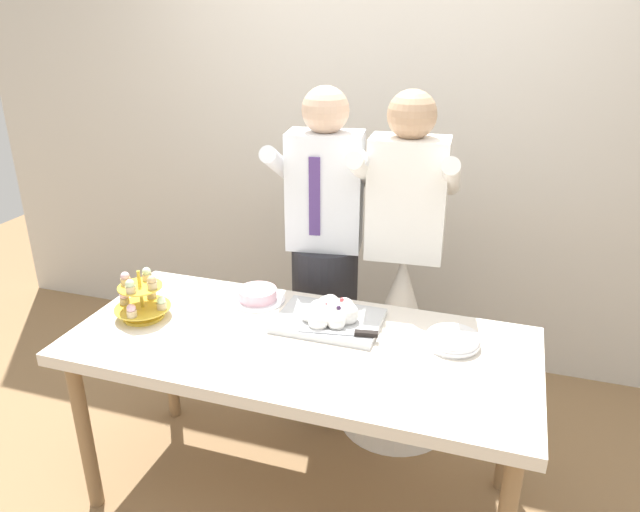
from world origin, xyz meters
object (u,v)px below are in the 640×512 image
(main_cake_tray, at_px, (330,315))
(person_groom, at_px, (325,279))
(dessert_table, at_px, (300,357))
(plate_stack, at_px, (453,341))
(cupcake_stand, at_px, (142,299))
(person_bride, at_px, (400,320))
(round_cake, at_px, (258,296))

(main_cake_tray, bearing_deg, person_groom, 110.32)
(main_cake_tray, bearing_deg, dessert_table, -114.29)
(dessert_table, xyz_separation_m, plate_stack, (0.57, 0.15, 0.10))
(cupcake_stand, height_order, person_bride, person_bride)
(round_cake, xyz_separation_m, person_groom, (0.19, 0.37, -0.05))
(dessert_table, distance_m, round_cake, 0.40)
(person_groom, bearing_deg, person_bride, -0.17)
(dessert_table, bearing_deg, person_bride, 66.02)
(main_cake_tray, distance_m, plate_stack, 0.49)
(cupcake_stand, bearing_deg, round_cake, 35.76)
(plate_stack, xyz_separation_m, person_groom, (-0.67, 0.48, -0.05))
(main_cake_tray, distance_m, person_bride, 0.56)
(cupcake_stand, height_order, round_cake, cupcake_stand)
(person_groom, bearing_deg, plate_stack, -36.00)
(cupcake_stand, bearing_deg, plate_stack, 7.75)
(plate_stack, distance_m, person_bride, 0.60)
(cupcake_stand, relative_size, person_bride, 0.14)
(dessert_table, distance_m, person_groom, 0.64)
(main_cake_tray, distance_m, person_groom, 0.50)
(plate_stack, bearing_deg, cupcake_stand, -172.25)
(dessert_table, height_order, person_groom, person_groom)
(cupcake_stand, xyz_separation_m, round_cake, (0.39, 0.28, -0.06))
(dessert_table, height_order, round_cake, round_cake)
(cupcake_stand, xyz_separation_m, person_groom, (0.58, 0.65, -0.11))
(person_bride, bearing_deg, main_cake_tray, -113.87)
(plate_stack, bearing_deg, dessert_table, -165.51)
(dessert_table, height_order, person_bride, person_bride)
(main_cake_tray, xyz_separation_m, plate_stack, (0.49, -0.02, -0.02))
(main_cake_tray, relative_size, person_bride, 0.26)
(person_groom, bearing_deg, cupcake_stand, -131.74)
(dessert_table, bearing_deg, person_groom, 99.01)
(main_cake_tray, bearing_deg, person_bride, 66.13)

